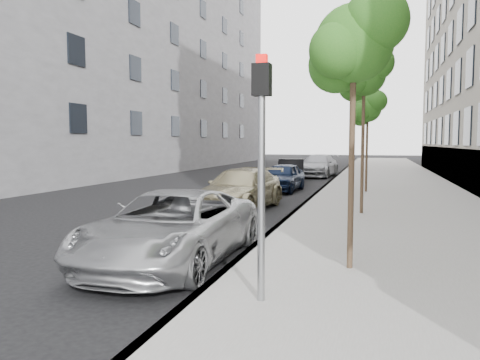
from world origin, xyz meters
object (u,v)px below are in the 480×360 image
at_px(tree_near, 355,44).
at_px(tree_mid, 365,75).
at_px(tree_far, 368,109).
at_px(sedan_blue, 282,177).
at_px(minivan, 172,227).
at_px(sedan_rear, 318,166).
at_px(signal_pole, 262,150).
at_px(sedan_black, 291,171).
at_px(suv, 240,189).

relative_size(tree_near, tree_mid, 0.92).
xyz_separation_m(tree_near, tree_far, (-0.00, 13.00, -0.19)).
bearing_deg(tree_mid, sedan_blue, 119.06).
xyz_separation_m(minivan, sedan_rear, (0.00, 23.21, 0.05)).
distance_m(tree_near, tree_far, 13.00).
distance_m(tree_near, tree_mid, 6.51).
relative_size(signal_pole, sedan_rear, 0.65).
bearing_deg(sedan_rear, tree_near, -76.19).
bearing_deg(tree_near, sedan_blue, 105.94).
bearing_deg(sedan_black, suv, -97.97).
relative_size(tree_near, minivan, 0.93).
height_order(suv, sedan_blue, suv).
xyz_separation_m(signal_pole, suv, (-2.95, 9.13, -1.51)).
bearing_deg(minivan, tree_far, 76.19).
bearing_deg(minivan, tree_near, 1.41).
relative_size(tree_mid, suv, 1.05).
xyz_separation_m(tree_mid, tree_far, (-0.00, 6.50, -0.57)).
bearing_deg(sedan_blue, sedan_rear, 89.98).
bearing_deg(tree_far, suv, -124.38).
bearing_deg(suv, tree_near, -54.40).
bearing_deg(tree_far, signal_pole, -94.18).
bearing_deg(tree_mid, sedan_rear, 101.30).
distance_m(sedan_blue, sedan_black, 4.61).
distance_m(tree_near, sedan_black, 18.75).
distance_m(sedan_black, sedan_rear, 5.26).
height_order(minivan, sedan_rear, sedan_rear).
height_order(signal_pole, sedan_rear, signal_pole).
height_order(tree_mid, minivan, tree_mid).
bearing_deg(signal_pole, minivan, 139.47).
bearing_deg(sedan_blue, tree_far, -2.79).
relative_size(signal_pole, minivan, 0.67).
xyz_separation_m(sedan_blue, sedan_black, (-0.41, 4.59, 0.01)).
xyz_separation_m(tree_near, suv, (-4.05, 7.08, -3.24)).
bearing_deg(sedan_black, sedan_rear, 71.16).
bearing_deg(minivan, signal_pole, -41.39).
relative_size(suv, sedan_rear, 0.94).
relative_size(tree_mid, tree_far, 1.14).
bearing_deg(tree_mid, signal_pole, -97.33).
height_order(tree_near, signal_pole, tree_near).
relative_size(signal_pole, sedan_black, 0.81).
bearing_deg(signal_pole, tree_mid, 84.02).
height_order(sedan_black, sedan_rear, sedan_rear).
bearing_deg(sedan_rear, signal_pole, -79.31).
bearing_deg(suv, tree_far, 61.44).
bearing_deg(tree_far, minivan, -104.30).
height_order(tree_mid, sedan_black, tree_mid).
bearing_deg(suv, signal_pole, -66.27).
relative_size(tree_mid, signal_pole, 1.51).
distance_m(sedan_blue, sedan_rear, 9.79).
distance_m(signal_pole, minivan, 3.35).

